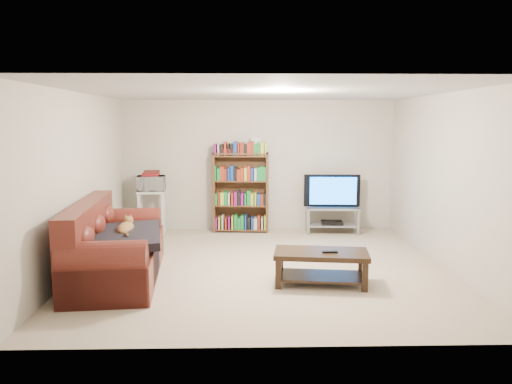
{
  "coord_description": "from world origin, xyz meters",
  "views": [
    {
      "loc": [
        -0.28,
        -6.73,
        2.0
      ],
      "look_at": [
        -0.1,
        0.4,
        1.0
      ],
      "focal_mm": 35.0,
      "sensor_mm": 36.0,
      "label": 1
    }
  ],
  "objects_px": {
    "sofa": "(111,252)",
    "bookshelf": "(241,191)",
    "coffee_table": "(321,261)",
    "tv_stand": "(332,215)"
  },
  "relations": [
    {
      "from": "tv_stand",
      "to": "sofa",
      "type": "bearing_deg",
      "value": -139.24
    },
    {
      "from": "bookshelf",
      "to": "coffee_table",
      "type": "bearing_deg",
      "value": -67.91
    },
    {
      "from": "coffee_table",
      "to": "tv_stand",
      "type": "bearing_deg",
      "value": 84.93
    },
    {
      "from": "coffee_table",
      "to": "bookshelf",
      "type": "bearing_deg",
      "value": 115.81
    },
    {
      "from": "sofa",
      "to": "coffee_table",
      "type": "distance_m",
      "value": 2.7
    },
    {
      "from": "sofa",
      "to": "tv_stand",
      "type": "height_order",
      "value": "sofa"
    },
    {
      "from": "sofa",
      "to": "bookshelf",
      "type": "bearing_deg",
      "value": 53.25
    },
    {
      "from": "sofa",
      "to": "coffee_table",
      "type": "relative_size",
      "value": 1.98
    },
    {
      "from": "coffee_table",
      "to": "tv_stand",
      "type": "height_order",
      "value": "tv_stand"
    },
    {
      "from": "sofa",
      "to": "bookshelf",
      "type": "relative_size",
      "value": 1.66
    }
  ]
}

